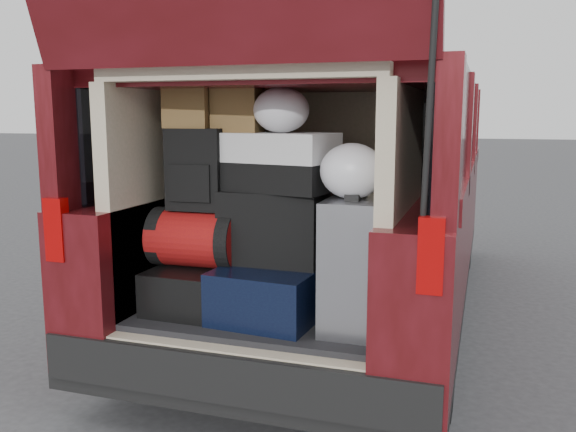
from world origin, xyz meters
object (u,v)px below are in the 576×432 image
Objects in this scene: black_hardshell at (199,286)px; backpack at (198,169)px; black_soft_case at (274,227)px; twotone_duffel at (270,162)px; red_duffel at (196,238)px; navy_hardshell at (274,291)px; silver_roller at (354,265)px.

backpack is (0.01, 0.00, 0.62)m from black_hardshell.
black_hardshell is 1.09× the size of black_soft_case.
red_duffel is at bearing -154.97° from twotone_duffel.
navy_hardshell is 0.92× the size of twotone_duffel.
black_hardshell is at bearing -156.67° from twotone_duffel.
navy_hardshell is 0.46m from silver_roller.
red_duffel is at bearing -175.61° from navy_hardshell.
red_duffel is 1.10× the size of backpack.
black_soft_case is at bearing 6.12° from backpack.
twotone_duffel is at bearing 140.68° from black_soft_case.
backpack reaches higher than silver_roller.
navy_hardshell is 1.43× the size of backpack.
red_duffel is 0.90× the size of black_soft_case.
black_soft_case is (0.40, 0.07, 0.07)m from red_duffel.
navy_hardshell is 1.30× the size of red_duffel.
black_soft_case is 1.23× the size of backpack.
black_hardshell is 0.26m from red_duffel.
black_soft_case reaches higher than navy_hardshell.
backpack is at bearing 174.77° from silver_roller.
red_duffel reaches higher than black_hardshell.
navy_hardshell is 0.96× the size of silver_roller.
backpack reaches higher than black_soft_case.
backpack is (-0.84, 0.08, 0.42)m from silver_roller.
backpack is at bearing -156.62° from twotone_duffel.
silver_roller is at bearing -7.32° from backpack.
black_hardshell is at bearing -177.21° from navy_hardshell.
twotone_duffel is (0.38, 0.08, 0.66)m from black_hardshell.
backpack is 0.65× the size of twotone_duffel.
silver_roller is 0.85m from red_duffel.
black_hardshell is 1.21× the size of red_duffel.
black_soft_case is at bearing 111.90° from navy_hardshell.
backpack reaches higher than black_hardshell.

